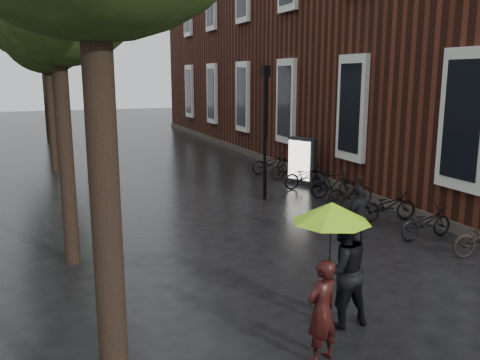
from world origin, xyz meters
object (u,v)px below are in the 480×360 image
pedestrian_walking (359,216)px  lamp_post (265,120)px  person_black (342,270)px  parked_bicycles (343,189)px  person_burgundy (322,311)px  ad_lightbox (302,161)px

pedestrian_walking → lamp_post: (-0.14, 5.23, 1.93)m
person_black → lamp_post: lamp_post is taller
person_black → parked_bicycles: (4.64, 7.13, -0.50)m
person_burgundy → pedestrian_walking: (3.49, 4.13, -0.03)m
person_burgundy → ad_lightbox: ad_lightbox is taller
ad_lightbox → person_black: bearing=-138.4°
person_burgundy → ad_lightbox: (5.59, 10.90, 0.13)m
person_black → pedestrian_walking: bearing=-127.5°
pedestrian_walking → parked_bicycles: 4.37m
lamp_post → ad_lightbox: bearing=34.4°
person_burgundy → ad_lightbox: size_ratio=0.86×
pedestrian_walking → person_black: bearing=37.3°
person_burgundy → person_black: bearing=-152.1°
ad_lightbox → lamp_post: lamp_post is taller
person_black → parked_bicycles: person_black is taller
parked_bicycles → lamp_post: (-2.18, 1.37, 2.22)m
pedestrian_walking → lamp_post: lamp_post is taller
person_burgundy → lamp_post: (3.34, 9.36, 1.90)m
parked_bicycles → ad_lightbox: size_ratio=6.45×
person_black → lamp_post: (2.46, 8.51, 1.72)m
person_burgundy → pedestrian_walking: bearing=-146.1°
person_black → pedestrian_walking: person_black is taller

